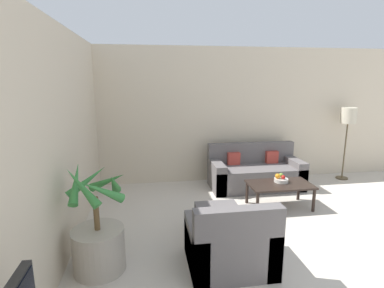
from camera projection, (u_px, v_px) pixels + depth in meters
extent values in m
cube|color=beige|center=(272.00, 115.00, 6.25)|extent=(8.67, 0.06, 2.70)
cube|color=beige|center=(31.00, 167.00, 2.51)|extent=(0.06, 8.17, 2.70)
cylinder|color=#ADA393|center=(99.00, 250.00, 3.28)|extent=(0.56, 0.56, 0.48)
cylinder|color=brown|center=(96.00, 213.00, 3.19)|extent=(0.06, 0.06, 0.37)
cone|color=#38843D|center=(114.00, 183.00, 3.15)|extent=(0.10, 0.46, 0.36)
cone|color=#38843D|center=(108.00, 181.00, 3.33)|extent=(0.47, 0.33, 0.30)
cone|color=#38843D|center=(87.00, 181.00, 3.29)|extent=(0.46, 0.33, 0.33)
cone|color=#38843D|center=(76.00, 183.00, 3.09)|extent=(0.10, 0.43, 0.40)
cone|color=#38843D|center=(82.00, 187.00, 2.95)|extent=(0.42, 0.30, 0.41)
cone|color=#38843D|center=(102.00, 191.00, 2.96)|extent=(0.46, 0.32, 0.35)
cube|color=#605B5B|center=(256.00, 177.00, 5.80)|extent=(1.75, 0.79, 0.43)
cube|color=#605B5B|center=(251.00, 152.00, 6.02)|extent=(1.75, 0.16, 0.40)
cube|color=#605B5B|center=(217.00, 176.00, 5.67)|extent=(0.20, 0.79, 0.55)
cube|color=#605B5B|center=(293.00, 172.00, 5.90)|extent=(0.20, 0.79, 0.55)
cube|color=#B23D33|center=(234.00, 158.00, 5.86)|extent=(0.24, 0.12, 0.24)
cube|color=#B23D33|center=(272.00, 157.00, 5.98)|extent=(0.24, 0.12, 0.24)
cylinder|color=brown|center=(342.00, 178.00, 6.38)|extent=(0.24, 0.24, 0.03)
cylinder|color=brown|center=(345.00, 151.00, 6.25)|extent=(0.03, 0.03, 1.16)
cylinder|color=beige|center=(349.00, 115.00, 6.10)|extent=(0.30, 0.30, 0.32)
cylinder|color=black|center=(257.00, 204.00, 4.61)|extent=(0.05, 0.05, 0.38)
cylinder|color=black|center=(314.00, 200.00, 4.75)|extent=(0.05, 0.05, 0.38)
cylinder|color=black|center=(247.00, 192.00, 5.08)|extent=(0.05, 0.05, 0.38)
cylinder|color=black|center=(298.00, 189.00, 5.22)|extent=(0.05, 0.05, 0.38)
cube|color=black|center=(280.00, 185.00, 4.87)|extent=(1.02, 0.58, 0.03)
cylinder|color=beige|center=(281.00, 180.00, 4.95)|extent=(0.23, 0.23, 0.06)
sphere|color=red|center=(283.00, 177.00, 4.90)|extent=(0.07, 0.07, 0.07)
sphere|color=olive|center=(281.00, 175.00, 4.99)|extent=(0.07, 0.07, 0.07)
sphere|color=orange|center=(278.00, 176.00, 4.93)|extent=(0.08, 0.08, 0.08)
cube|color=#605B5B|center=(229.00, 248.00, 3.37)|extent=(0.92, 0.78, 0.42)
cube|color=#605B5B|center=(239.00, 227.00, 2.98)|extent=(0.92, 0.16, 0.41)
cube|color=#605B5B|center=(196.00, 247.00, 3.30)|extent=(0.16, 0.78, 0.52)
cube|color=#605B5B|center=(261.00, 241.00, 3.41)|extent=(0.16, 0.78, 0.52)
cube|color=#605B5B|center=(218.00, 220.00, 4.12)|extent=(0.58, 0.50, 0.36)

